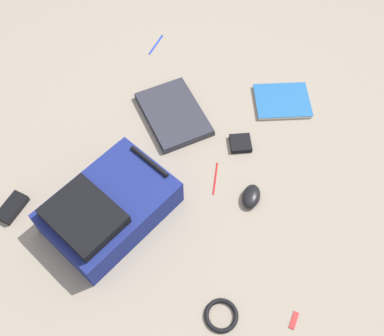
% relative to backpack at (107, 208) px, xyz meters
% --- Properties ---
extents(ground_plane, '(4.10, 4.10, 0.00)m').
position_rel_backpack_xyz_m(ground_plane, '(0.18, 0.33, -0.07)').
color(ground_plane, gray).
extents(backpack, '(0.42, 0.52, 0.17)m').
position_rel_backpack_xyz_m(backpack, '(0.00, 0.00, 0.00)').
color(backpack, navy).
rests_on(backpack, ground_plane).
extents(laptop, '(0.41, 0.39, 0.03)m').
position_rel_backpack_xyz_m(laptop, '(-0.02, 0.53, -0.06)').
color(laptop, '#24242C').
rests_on(laptop, ground_plane).
extents(book_blue, '(0.30, 0.29, 0.02)m').
position_rel_backpack_xyz_m(book_blue, '(0.37, 0.82, -0.06)').
color(book_blue, silver).
rests_on(book_blue, ground_plane).
extents(computer_mouse, '(0.09, 0.12, 0.04)m').
position_rel_backpack_xyz_m(computer_mouse, '(0.44, 0.31, -0.05)').
color(computer_mouse, black).
rests_on(computer_mouse, ground_plane).
extents(cable_coil, '(0.11, 0.11, 0.02)m').
position_rel_backpack_xyz_m(cable_coil, '(0.52, -0.14, -0.06)').
color(cable_coil, black).
rests_on(cable_coil, ground_plane).
extents(power_brick, '(0.06, 0.12, 0.03)m').
position_rel_backpack_xyz_m(power_brick, '(-0.34, -0.14, -0.06)').
color(power_brick, black).
rests_on(power_brick, ground_plane).
extents(pen_black, '(0.02, 0.14, 0.01)m').
position_rel_backpack_xyz_m(pen_black, '(-0.30, 0.88, -0.07)').
color(pen_black, '#1933B2').
rests_on(pen_black, ground_plane).
extents(pen_blue, '(0.05, 0.14, 0.01)m').
position_rel_backpack_xyz_m(pen_blue, '(0.28, 0.33, -0.07)').
color(pen_blue, red).
rests_on(pen_blue, ground_plane).
extents(earbud_pouch, '(0.12, 0.12, 0.02)m').
position_rel_backpack_xyz_m(earbud_pouch, '(0.30, 0.52, -0.06)').
color(earbud_pouch, black).
rests_on(earbud_pouch, ground_plane).
extents(usb_stick, '(0.02, 0.06, 0.01)m').
position_rel_backpack_xyz_m(usb_stick, '(0.74, -0.04, -0.07)').
color(usb_stick, '#B21919').
rests_on(usb_stick, ground_plane).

